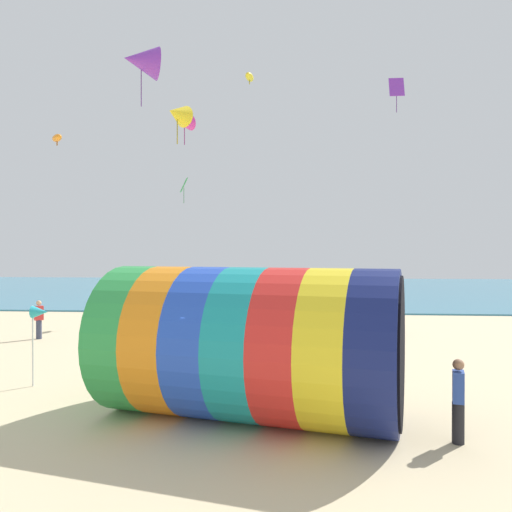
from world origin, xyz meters
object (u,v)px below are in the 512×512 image
object	(u,v)px
kite_yellow_parafoil	(249,77)
kite_purple_diamond	(397,88)
kite_yellow_delta	(177,114)
bystander_near_water	(398,317)
giant_inflatable_tube	(250,343)
kite_handler	(458,400)
bystander_far_left	(269,331)
bystander_mid_beach	(39,319)
kite_magenta_delta	(184,123)
beach_flag	(39,315)
kite_green_diamond	(184,186)
kite_purple_delta	(141,61)
kite_orange_parafoil	(57,138)

from	to	relation	value
kite_yellow_parafoil	kite_purple_diamond	world-z (taller)	kite_yellow_parafoil
kite_yellow_delta	bystander_near_water	world-z (taller)	kite_yellow_delta
giant_inflatable_tube	kite_handler	size ratio (longest dim) A/B	4.31
kite_yellow_delta	bystander_far_left	size ratio (longest dim) A/B	0.82
bystander_near_water	bystander_mid_beach	bearing A→B (deg)	-171.73
kite_magenta_delta	beach_flag	bearing A→B (deg)	-117.85
bystander_near_water	kite_yellow_parafoil	bearing A→B (deg)	169.25
bystander_mid_beach	kite_green_diamond	bearing A→B (deg)	55.65
kite_handler	kite_yellow_delta	world-z (taller)	kite_yellow_delta
kite_purple_delta	bystander_near_water	size ratio (longest dim) A/B	1.35
kite_handler	kite_purple_diamond	distance (m)	17.75
kite_orange_parafoil	beach_flag	xyz separation A→B (m)	(2.72, -6.63, -6.60)
kite_handler	kite_yellow_delta	bearing A→B (deg)	145.55
kite_green_diamond	beach_flag	world-z (taller)	kite_green_diamond
kite_yellow_delta	kite_orange_parafoil	xyz separation A→B (m)	(-6.42, 5.37, 0.60)
kite_magenta_delta	beach_flag	world-z (taller)	kite_magenta_delta
giant_inflatable_tube	kite_handler	world-z (taller)	giant_inflatable_tube
kite_purple_delta	beach_flag	distance (m)	9.27
kite_magenta_delta	bystander_mid_beach	distance (m)	10.78
kite_handler	kite_purple_delta	distance (m)	14.55
kite_purple_delta	kite_magenta_delta	distance (m)	2.96
beach_flag	kite_yellow_delta	bearing A→B (deg)	18.80
bystander_mid_beach	bystander_far_left	bearing A→B (deg)	-10.48
kite_handler	kite_green_diamond	size ratio (longest dim) A/B	1.17
kite_green_diamond	kite_yellow_delta	bearing A→B (deg)	-78.17
kite_purple_diamond	kite_orange_parafoil	world-z (taller)	kite_purple_diamond
giant_inflatable_tube	kite_magenta_delta	xyz separation A→B (m)	(-3.29, 7.93, 7.14)
kite_magenta_delta	kite_orange_parafoil	bearing A→B (deg)	169.67
kite_orange_parafoil	bystander_mid_beach	world-z (taller)	kite_orange_parafoil
kite_orange_parafoil	kite_yellow_delta	bearing A→B (deg)	-39.91
kite_purple_diamond	beach_flag	size ratio (longest dim) A/B	0.73
kite_purple_diamond	bystander_mid_beach	distance (m)	19.64
kite_magenta_delta	bystander_near_water	size ratio (longest dim) A/B	0.77
kite_green_diamond	kite_yellow_delta	world-z (taller)	kite_yellow_delta
kite_yellow_parafoil	bystander_near_water	size ratio (longest dim) A/B	0.67
bystander_mid_beach	bystander_far_left	world-z (taller)	bystander_mid_beach
kite_yellow_delta	bystander_near_water	size ratio (longest dim) A/B	0.79
kite_handler	kite_orange_parafoil	distance (m)	18.37
kite_handler	bystander_near_water	distance (m)	13.33
kite_yellow_delta	kite_orange_parafoil	world-z (taller)	kite_orange_parafoil
bystander_far_left	bystander_near_water	bearing A→B (deg)	36.31
kite_yellow_parafoil	bystander_near_water	xyz separation A→B (m)	(7.01, -1.33, -11.76)
kite_orange_parafoil	kite_yellow_parafoil	bearing A→B (deg)	30.29
beach_flag	kite_magenta_delta	bearing A→B (deg)	62.15
kite_handler	kite_yellow_parafoil	xyz separation A→B (m)	(-5.52, 14.58, 11.71)
kite_orange_parafoil	bystander_mid_beach	distance (m)	7.92
kite_yellow_parafoil	bystander_mid_beach	distance (m)	15.22
kite_purple_diamond	kite_handler	bearing A→B (deg)	-96.40
beach_flag	kite_handler	bearing A→B (deg)	-18.02
bystander_mid_beach	kite_purple_delta	bearing A→B (deg)	-35.09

